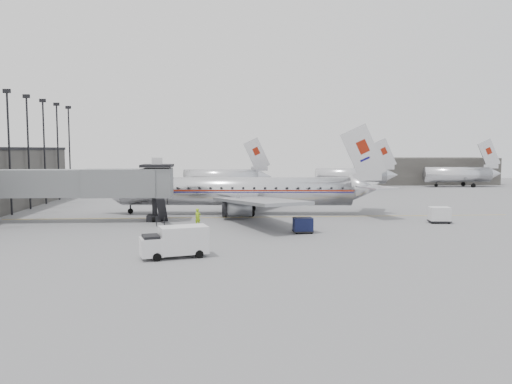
# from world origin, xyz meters

# --- Properties ---
(ground) EXTENTS (160.00, 160.00, 0.00)m
(ground) POSITION_xyz_m (0.00, 0.00, 0.00)
(ground) COLOR slate
(ground) RESTS_ON ground
(hangar) EXTENTS (30.00, 12.00, 6.00)m
(hangar) POSITION_xyz_m (45.00, 60.00, 3.00)
(hangar) COLOR #393634
(hangar) RESTS_ON ground
(apron_line) EXTENTS (60.00, 0.15, 0.01)m
(apron_line) POSITION_xyz_m (3.00, 6.00, 0.01)
(apron_line) COLOR gold
(apron_line) RESTS_ON ground
(jet_bridge) EXTENTS (21.00, 6.20, 7.10)m
(jet_bridge) POSITION_xyz_m (-16.66, 3.67, 4.18)
(jet_bridge) COLOR #5A5D5F
(jet_bridge) RESTS_ON ground
(floodlight_masts) EXTENTS (0.90, 42.25, 15.25)m
(floodlight_masts) POSITION_xyz_m (-27.50, 13.00, 8.36)
(floodlight_masts) COLOR black
(floodlight_masts) RESTS_ON ground
(distant_aircraft_near) EXTENTS (16.39, 3.20, 10.26)m
(distant_aircraft_near) POSITION_xyz_m (-1.79, 42.00, 2.73)
(distant_aircraft_near) COLOR silver
(distant_aircraft_near) RESTS_ON ground
(distant_aircraft_mid) EXTENTS (16.39, 3.20, 10.26)m
(distant_aircraft_mid) POSITION_xyz_m (24.21, 46.00, 2.73)
(distant_aircraft_mid) COLOR silver
(distant_aircraft_mid) RESTS_ON ground
(distant_aircraft_far) EXTENTS (16.39, 3.20, 10.26)m
(distant_aircraft_far) POSITION_xyz_m (48.21, 50.00, 2.73)
(distant_aircraft_far) COLOR silver
(distant_aircraft_far) RESTS_ON ground
(airliner) EXTENTS (35.54, 32.82, 11.24)m
(airliner) POSITION_xyz_m (0.71, 8.94, 2.83)
(airliner) COLOR silver
(airliner) RESTS_ON ground
(service_van) EXTENTS (5.27, 3.19, 2.32)m
(service_van) POSITION_xyz_m (-5.25, -15.50, 1.22)
(service_van) COLOR silver
(service_van) RESTS_ON ground
(baggage_cart_navy) EXTENTS (1.93, 1.50, 1.49)m
(baggage_cart_navy) POSITION_xyz_m (6.00, -5.43, 0.79)
(baggage_cart_navy) COLOR black
(baggage_cart_navy) RESTS_ON ground
(baggage_cart_white) EXTENTS (2.41, 1.95, 1.74)m
(baggage_cart_white) POSITION_xyz_m (21.95, 0.05, 0.93)
(baggage_cart_white) COLOR silver
(baggage_cart_white) RESTS_ON ground
(ramp_worker) EXTENTS (0.82, 0.79, 1.90)m
(ramp_worker) POSITION_xyz_m (-4.28, -0.76, 0.95)
(ramp_worker) COLOR #90C016
(ramp_worker) RESTS_ON ground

